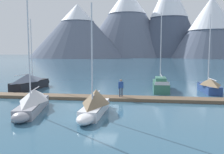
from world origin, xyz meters
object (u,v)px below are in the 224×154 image
at_px(sailboat_mid_dock_port, 95,103).
at_px(sailboat_second_berth, 33,101).
at_px(sailboat_far_berth, 209,85).
at_px(person_on_dock, 121,87).
at_px(sailboat_nearest_berth, 31,82).
at_px(sailboat_mid_dock_starboard, 160,84).

bearing_deg(sailboat_mid_dock_port, sailboat_second_berth, 178.46).
height_order(sailboat_far_berth, person_on_dock, sailboat_far_berth).
bearing_deg(sailboat_second_berth, sailboat_nearest_berth, 117.74).
distance_m(sailboat_nearest_berth, sailboat_second_berth, 11.86).
xyz_separation_m(sailboat_mid_dock_starboard, person_on_dock, (-4.11, -6.76, 0.60)).
xyz_separation_m(sailboat_mid_dock_starboard, sailboat_far_berth, (5.46, -0.79, 0.13)).
relative_size(sailboat_second_berth, sailboat_far_berth, 1.01).
height_order(sailboat_nearest_berth, sailboat_mid_dock_port, sailboat_nearest_berth).
relative_size(sailboat_mid_dock_port, sailboat_mid_dock_starboard, 0.86).
xyz_separation_m(sailboat_nearest_berth, sailboat_mid_dock_starboard, (15.98, 1.86, -0.27)).
relative_size(sailboat_mid_dock_starboard, person_on_dock, 5.53).
bearing_deg(sailboat_second_berth, sailboat_mid_dock_port, -1.54).
distance_m(sailboat_nearest_berth, person_on_dock, 12.84).
bearing_deg(sailboat_mid_dock_starboard, sailboat_second_berth, -130.23).
xyz_separation_m(sailboat_mid_dock_port, sailboat_mid_dock_starboard, (5.44, 12.49, -0.19)).
xyz_separation_m(sailboat_second_berth, sailboat_far_berth, (15.92, 11.56, -0.03)).
relative_size(sailboat_nearest_berth, sailboat_mid_dock_port, 1.08).
xyz_separation_m(sailboat_nearest_berth, sailboat_second_berth, (5.52, -10.50, -0.11)).
xyz_separation_m(sailboat_nearest_berth, sailboat_mid_dock_port, (10.53, -10.63, -0.08)).
relative_size(sailboat_second_berth, sailboat_mid_dock_starboard, 0.96).
height_order(sailboat_mid_dock_starboard, sailboat_far_berth, sailboat_mid_dock_starboard).
distance_m(sailboat_second_berth, sailboat_mid_dock_starboard, 16.19).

